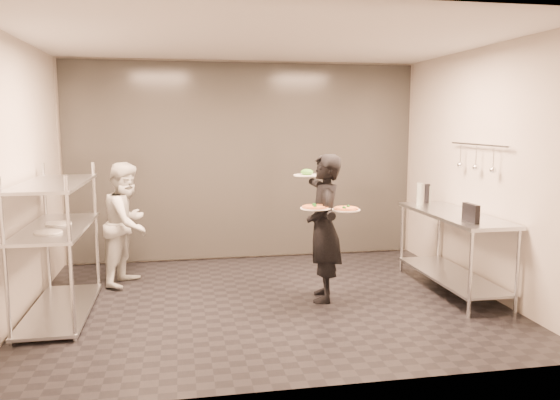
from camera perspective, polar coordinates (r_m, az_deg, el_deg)
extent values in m
cube|color=black|center=(6.10, -1.34, -10.53)|extent=(5.00, 4.00, 0.00)
cube|color=beige|center=(5.84, -1.43, 16.47)|extent=(5.00, 4.00, 0.00)
cube|color=#B6AEA3|center=(7.78, -3.73, 4.06)|extent=(5.00, 0.00, 2.80)
cube|color=#B6AEA3|center=(3.86, 3.34, -0.15)|extent=(5.00, 0.00, 2.80)
cube|color=#B6AEA3|center=(5.95, -25.91, 1.98)|extent=(0.00, 4.00, 2.80)
cube|color=#B6AEA3|center=(6.67, 20.35, 2.88)|extent=(0.00, 4.00, 2.80)
cube|color=white|center=(7.75, -3.70, 4.04)|extent=(4.90, 0.04, 2.74)
cylinder|color=silver|center=(5.30, -26.82, -5.89)|extent=(0.04, 0.04, 1.50)
cylinder|color=silver|center=(6.76, -23.21, -2.78)|extent=(0.04, 0.04, 1.50)
cylinder|color=silver|center=(5.17, -21.05, -5.88)|extent=(0.04, 0.04, 1.50)
cylinder|color=silver|center=(6.66, -18.67, -2.70)|extent=(0.04, 0.04, 1.50)
cube|color=#B7BCC2|center=(6.14, -21.91, -10.52)|extent=(0.60, 1.60, 0.03)
cube|color=#B7BCC2|center=(5.93, -22.35, -2.71)|extent=(0.60, 1.60, 0.03)
cube|color=#B7BCC2|center=(5.87, -22.59, 1.61)|extent=(0.60, 1.60, 0.03)
cylinder|color=white|center=(5.59, -23.09, -3.13)|extent=(0.26, 0.26, 0.01)
cylinder|color=white|center=(6.03, -22.17, -2.30)|extent=(0.26, 0.26, 0.01)
cylinder|color=silver|center=(5.81, 19.29, -7.32)|extent=(0.04, 0.04, 0.90)
cylinder|color=silver|center=(7.31, 12.60, -3.92)|extent=(0.04, 0.04, 0.90)
cylinder|color=silver|center=(6.08, 23.57, -6.87)|extent=(0.04, 0.04, 0.90)
cylinder|color=silver|center=(7.53, 16.26, -3.70)|extent=(0.04, 0.04, 0.90)
cube|color=#B7BCC2|center=(6.73, 17.47, -7.52)|extent=(0.57, 1.71, 0.03)
cube|color=#B7BCC2|center=(6.58, 17.74, -1.46)|extent=(0.60, 1.80, 0.04)
cylinder|color=silver|center=(6.62, 20.03, 5.46)|extent=(0.02, 1.20, 0.02)
cylinder|color=silver|center=(6.32, 21.43, 4.10)|extent=(0.01, 0.01, 0.22)
sphere|color=silver|center=(6.33, 21.36, 2.93)|extent=(0.07, 0.07, 0.07)
cylinder|color=silver|center=(6.62, 19.83, 4.34)|extent=(0.01, 0.01, 0.22)
sphere|color=silver|center=(6.63, 19.78, 3.22)|extent=(0.07, 0.07, 0.07)
cylinder|color=silver|center=(6.92, 18.37, 4.56)|extent=(0.01, 0.01, 0.22)
sphere|color=silver|center=(6.93, 18.32, 3.49)|extent=(0.07, 0.07, 0.07)
imported|color=black|center=(5.98, 4.62, -2.94)|extent=(0.49, 0.65, 1.61)
imported|color=silver|center=(6.84, -15.67, -2.38)|extent=(0.78, 0.87, 1.48)
cylinder|color=white|center=(5.73, 3.72, -0.86)|extent=(0.32, 0.32, 0.01)
cylinder|color=#B86D42|center=(5.73, 3.72, -0.74)|extent=(0.28, 0.28, 0.02)
cylinder|color=#A83C16|center=(5.72, 3.73, -0.64)|extent=(0.25, 0.25, 0.01)
sphere|color=#135515|center=(5.72, 3.73, -0.56)|extent=(0.04, 0.04, 0.04)
cylinder|color=white|center=(5.84, 6.90, -1.03)|extent=(0.30, 0.30, 0.01)
cylinder|color=#B86D42|center=(5.83, 6.91, -0.91)|extent=(0.27, 0.27, 0.02)
cylinder|color=#A83C16|center=(5.83, 6.91, -0.81)|extent=(0.24, 0.24, 0.01)
sphere|color=#135515|center=(5.83, 6.91, -0.73)|extent=(0.04, 0.04, 0.04)
cylinder|color=white|center=(6.20, 2.84, 2.61)|extent=(0.31, 0.31, 0.01)
ellipsoid|color=#236318|center=(6.20, 2.84, 2.93)|extent=(0.13, 0.13, 0.07)
cube|color=black|center=(6.01, 19.31, -1.28)|extent=(0.05, 0.27, 0.19)
cylinder|color=gray|center=(7.02, 14.40, 0.58)|extent=(0.08, 0.08, 0.28)
cylinder|color=gray|center=(7.29, 15.24, 0.58)|extent=(0.07, 0.07, 0.22)
cylinder|color=black|center=(7.28, 15.14, 0.67)|extent=(0.07, 0.07, 0.24)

